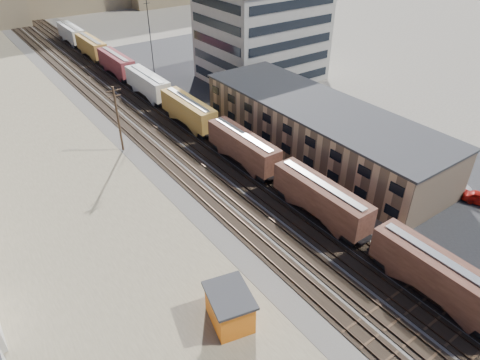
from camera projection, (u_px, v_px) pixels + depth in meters
ground at (388, 301)px, 40.04m from camera, size 300.00×300.00×0.00m
ballast_bed at (151, 118)px, 74.02m from camera, size 18.00×200.00×0.06m
dirt_yard at (49, 180)px, 57.42m from camera, size 24.00×180.00×0.03m
asphalt_lot at (304, 116)px, 74.61m from camera, size 26.00×120.00×0.04m
rail_tracks at (148, 118)px, 73.70m from camera, size 11.40×200.00×0.24m
freight_train at (167, 96)px, 75.08m from camera, size 3.00×119.74×4.46m
warehouse at (318, 128)px, 62.39m from camera, size 12.40×40.40×7.25m
office_tower at (262, 33)px, 86.05m from camera, size 22.60×18.60×18.45m
utility_pole_north at (118, 118)px, 61.54m from camera, size 2.20×0.32×10.00m
radio_mast at (151, 46)px, 78.80m from camera, size 1.20×0.16×18.00m
maintenance_shed at (230, 307)px, 37.20m from camera, size 4.56×5.34×3.39m
parked_car_white at (453, 182)px, 55.52m from camera, size 3.02×5.19×1.62m
parked_car_blue at (270, 86)px, 84.53m from camera, size 4.13×6.08×1.55m
parked_car_far at (282, 71)px, 92.55m from camera, size 2.98×4.36×1.38m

